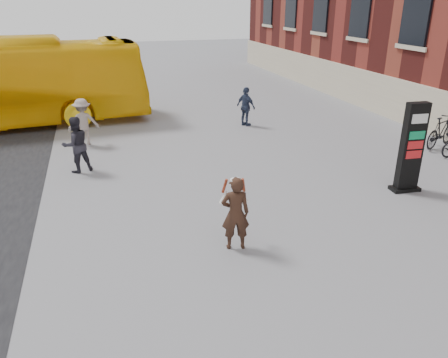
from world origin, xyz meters
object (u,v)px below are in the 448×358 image
object	(u,v)px
woman	(235,212)
pedestrian_c	(246,107)
pedestrian_a	(76,145)
pedestrian_b	(83,122)
bike_7	(441,132)
info_pylon	(411,148)

from	to	relation	value
woman	pedestrian_c	xyz separation A→B (m)	(3.44, 9.26, -0.03)
woman	pedestrian_c	distance (m)	9.88
woman	pedestrian_a	distance (m)	6.60
pedestrian_b	bike_7	xyz separation A→B (m)	(12.41, -3.93, -0.29)
pedestrian_a	pedestrian_b	xyz separation A→B (m)	(0.20, 2.77, -0.02)
pedestrian_c	pedestrian_a	bearing A→B (deg)	89.07
bike_7	woman	bearing A→B (deg)	93.57
pedestrian_b	info_pylon	bearing A→B (deg)	137.35
pedestrian_a	bike_7	bearing A→B (deg)	154.45
pedestrian_a	pedestrian_b	size ratio (longest dim) A/B	1.02
info_pylon	pedestrian_a	bearing A→B (deg)	159.57
info_pylon	woman	distance (m)	5.78
pedestrian_b	pedestrian_c	bearing A→B (deg)	-177.23
pedestrian_a	pedestrian_b	bearing A→B (deg)	-114.46
pedestrian_b	pedestrian_a	bearing A→B (deg)	81.72
info_pylon	woman	world-z (taller)	info_pylon
pedestrian_c	bike_7	world-z (taller)	pedestrian_c
woman	bike_7	distance (m)	10.35
info_pylon	pedestrian_a	world-z (taller)	info_pylon
info_pylon	pedestrian_b	xyz separation A→B (m)	(-8.67, 6.91, -0.40)
woman	pedestrian_a	bearing A→B (deg)	-49.90
woman	pedestrian_b	distance (m)	9.02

